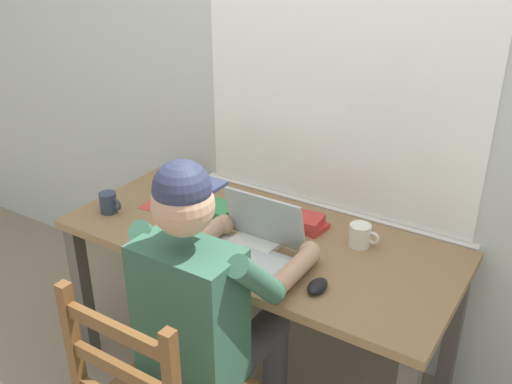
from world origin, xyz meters
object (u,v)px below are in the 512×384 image
object	(u,v)px
laptop	(252,245)
book_stack_main	(214,209)
book_stack_side	(304,222)
landscape_photo_print	(156,207)
computer_mouse	(317,286)
coffee_mug_dark	(109,203)
seated_person	(210,304)
coffee_mug_white	(360,235)
desk	(258,255)

from	to	relation	value
laptop	book_stack_main	xyz separation A→B (m)	(-0.32, 0.20, -0.03)
book_stack_side	landscape_photo_print	bearing A→B (deg)	-163.48
computer_mouse	book_stack_side	size ratio (longest dim) A/B	0.52
laptop	coffee_mug_dark	world-z (taller)	laptop
seated_person	laptop	bearing A→B (deg)	91.87
laptop	book_stack_side	world-z (taller)	laptop
coffee_mug_white	landscape_photo_print	xyz separation A→B (m)	(-0.88, -0.18, -0.04)
coffee_mug_dark	book_stack_main	xyz separation A→B (m)	(0.39, 0.23, -0.02)
desk	seated_person	xyz separation A→B (m)	(0.07, -0.42, 0.06)
laptop	landscape_photo_print	size ratio (longest dim) A/B	2.54
coffee_mug_white	book_stack_main	size ratio (longest dim) A/B	0.65
book_stack_main	book_stack_side	distance (m)	0.39
coffee_mug_white	coffee_mug_dark	distance (m)	1.06
coffee_mug_white	book_stack_side	world-z (taller)	coffee_mug_white
seated_person	coffee_mug_dark	xyz separation A→B (m)	(-0.72, 0.25, 0.08)
book_stack_side	desk	bearing A→B (deg)	-127.47
seated_person	computer_mouse	xyz separation A→B (m)	(0.29, 0.22, 0.05)
coffee_mug_white	computer_mouse	bearing A→B (deg)	-90.70
coffee_mug_dark	book_stack_main	size ratio (longest dim) A/B	0.60
computer_mouse	coffee_mug_white	size ratio (longest dim) A/B	0.83
desk	coffee_mug_dark	distance (m)	0.68
laptop	coffee_mug_white	xyz separation A→B (m)	(0.30, 0.29, -0.01)
desk	book_stack_side	size ratio (longest dim) A/B	8.11
seated_person	coffee_mug_dark	world-z (taller)	seated_person
desk	laptop	world-z (taller)	laptop
coffee_mug_white	landscape_photo_print	bearing A→B (deg)	-168.54
seated_person	coffee_mug_white	distance (m)	0.65
laptop	computer_mouse	world-z (taller)	laptop
coffee_mug_white	coffee_mug_dark	size ratio (longest dim) A/B	1.09
computer_mouse	landscape_photo_print	world-z (taller)	computer_mouse
coffee_mug_dark	coffee_mug_white	bearing A→B (deg)	17.46
seated_person	coffee_mug_dark	distance (m)	0.77
computer_mouse	book_stack_side	bearing A→B (deg)	124.39
desk	coffee_mug_white	size ratio (longest dim) A/B	12.99
computer_mouse	laptop	bearing A→B (deg)	169.52
coffee_mug_white	coffee_mug_dark	xyz separation A→B (m)	(-1.01, -0.32, 0.00)
desk	landscape_photo_print	distance (m)	0.52
book_stack_side	computer_mouse	bearing A→B (deg)	-55.61
seated_person	landscape_photo_print	xyz separation A→B (m)	(-0.58, 0.40, 0.03)
laptop	book_stack_main	bearing A→B (deg)	147.60
laptop	desk	bearing A→B (deg)	114.30
desk	book_stack_main	distance (m)	0.29
coffee_mug_dark	landscape_photo_print	distance (m)	0.20
book_stack_main	seated_person	bearing A→B (deg)	-55.52
coffee_mug_dark	book_stack_side	xyz separation A→B (m)	(0.76, 0.33, -0.02)
laptop	book_stack_side	xyz separation A→B (m)	(0.05, 0.30, -0.03)
seated_person	computer_mouse	distance (m)	0.37
computer_mouse	landscape_photo_print	xyz separation A→B (m)	(-0.87, 0.17, -0.02)
computer_mouse	coffee_mug_dark	xyz separation A→B (m)	(-1.01, 0.03, 0.03)
book_stack_side	book_stack_main	bearing A→B (deg)	-165.47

